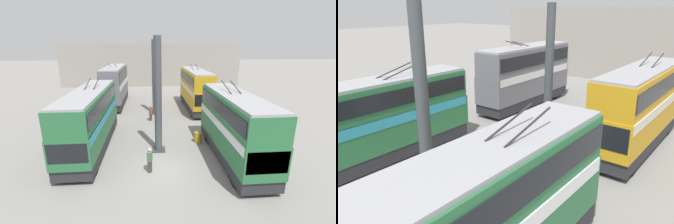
% 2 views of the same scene
% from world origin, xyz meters
% --- Properties ---
extents(ground_plane, '(240.00, 240.00, 0.00)m').
position_xyz_m(ground_plane, '(0.00, 0.00, 0.00)').
color(ground_plane, gray).
extents(depot_back_wall, '(0.50, 36.00, 8.40)m').
position_xyz_m(depot_back_wall, '(32.43, 0.00, 4.20)').
color(depot_back_wall, gray).
rests_on(depot_back_wall, ground_plane).
extents(support_column_near, '(1.01, 1.01, 8.73)m').
position_xyz_m(support_column_near, '(2.94, 0.00, 4.24)').
color(support_column_near, '#42474C').
rests_on(support_column_near, ground_plane).
extents(support_column_far, '(1.01, 1.01, 8.73)m').
position_xyz_m(support_column_far, '(13.02, 0.00, 4.24)').
color(support_column_far, '#42474C').
rests_on(support_column_far, ground_plane).
extents(bus_left_near, '(9.71, 2.54, 5.45)m').
position_xyz_m(bus_left_near, '(1.21, -5.35, 2.75)').
color(bus_left_near, black).
rests_on(bus_left_near, ground_plane).
extents(bus_left_far, '(10.34, 2.54, 5.68)m').
position_xyz_m(bus_left_far, '(14.91, -5.35, 2.88)').
color(bus_left_far, black).
rests_on(bus_left_far, ground_plane).
extents(bus_right_near, '(11.17, 2.54, 5.35)m').
position_xyz_m(bus_right_near, '(4.01, 5.35, 2.69)').
color(bus_right_near, black).
rests_on(bus_right_near, ground_plane).
extents(bus_right_far, '(10.49, 2.54, 5.91)m').
position_xyz_m(bus_right_far, '(18.13, 5.35, 3.01)').
color(bus_right_far, black).
rests_on(bus_right_far, ground_plane).
extents(person_aisle_midway, '(0.48, 0.40, 1.72)m').
position_xyz_m(person_aisle_midway, '(10.38, 0.54, 0.91)').
color(person_aisle_midway, '#473D33').
rests_on(person_aisle_midway, ground_plane).
extents(person_aisle_foreground, '(0.48, 0.38, 1.71)m').
position_xyz_m(person_aisle_foreground, '(-0.23, 0.72, 0.90)').
color(person_aisle_foreground, '#473D33').
rests_on(person_aisle_foreground, ground_plane).
extents(oil_drum, '(0.65, 0.65, 0.91)m').
position_xyz_m(oil_drum, '(4.20, -3.44, 0.45)').
color(oil_drum, '#B28E23').
rests_on(oil_drum, ground_plane).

